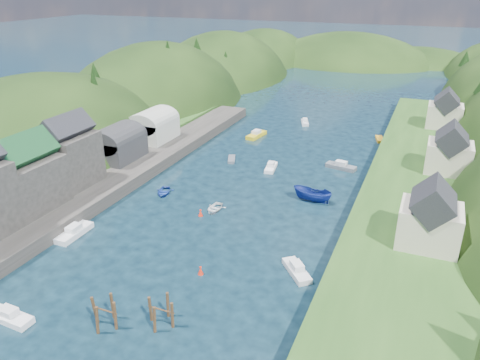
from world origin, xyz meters
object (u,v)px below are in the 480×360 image
at_px(piling_cluster_near, 105,315).
at_px(channel_buoy_near, 201,271).
at_px(piling_cluster_far, 161,314).
at_px(channel_buoy_far, 201,213).

xyz_separation_m(piling_cluster_near, channel_buoy_near, (4.70, 11.57, -0.83)).
bearing_deg(piling_cluster_far, channel_buoy_near, 91.97).
xyz_separation_m(piling_cluster_near, piling_cluster_far, (5.02, 2.39, -0.13)).
bearing_deg(piling_cluster_far, channel_buoy_far, 107.52).
distance_m(piling_cluster_far, channel_buoy_far, 23.42).
distance_m(piling_cluster_near, channel_buoy_near, 12.51).
height_order(piling_cluster_far, channel_buoy_far, piling_cluster_far).
distance_m(piling_cluster_near, piling_cluster_far, 5.56).
xyz_separation_m(piling_cluster_near, channel_buoy_far, (-2.03, 24.72, -0.83)).
relative_size(piling_cluster_near, piling_cluster_far, 1.07).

